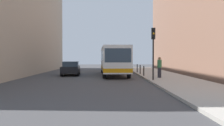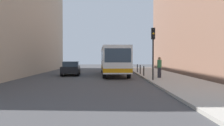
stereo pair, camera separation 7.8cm
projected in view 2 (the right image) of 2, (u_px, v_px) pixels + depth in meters
ground_plane at (108, 78)px, 21.38m from camera, size 80.00×80.00×0.00m
sidewalk at (167, 77)px, 21.47m from camera, size 4.40×40.00×0.15m
building_right at (214, 8)px, 25.37m from camera, size 7.00×32.00×14.64m
bus at (114, 59)px, 25.28m from camera, size 2.99×11.12×3.00m
car_beside_bus at (71, 68)px, 25.13m from camera, size 2.14×4.53×1.48m
car_behind_bus at (110, 64)px, 36.95m from camera, size 2.08×4.50×1.48m
traffic_light at (153, 44)px, 18.35m from camera, size 0.28×0.33×4.10m
bollard_near at (144, 71)px, 22.51m from camera, size 0.11×0.11×0.95m
bollard_mid at (140, 69)px, 25.00m from camera, size 0.11×0.11×0.95m
bollard_far at (137, 68)px, 27.49m from camera, size 0.11×0.11×0.95m
pedestrian_near_signal at (159, 67)px, 20.38m from camera, size 0.38×0.38×1.81m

